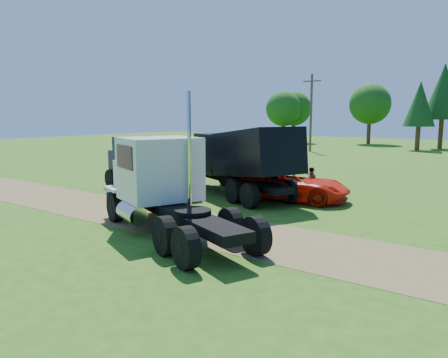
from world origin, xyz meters
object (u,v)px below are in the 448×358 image
Objects in this scene: white_semi_tractor at (160,183)px; spectator_a at (181,198)px; orange_pickup at (293,185)px; navy_truck at (146,164)px; black_dump_truck at (240,158)px.

spectator_a is at bearing 129.46° from white_semi_tractor.
white_semi_tractor is 1.53× the size of orange_pickup.
orange_pickup is at bearing 101.86° from white_semi_tractor.
navy_truck is 1.28× the size of orange_pickup.
navy_truck is (-6.49, 5.36, -0.20)m from white_semi_tractor.
navy_truck reaches higher than spectator_a.
white_semi_tractor is 5.15× the size of spectator_a.
navy_truck is at bearing 99.83° from orange_pickup.
navy_truck is 8.44m from orange_pickup.
spectator_a is (5.95, -3.61, -0.73)m from navy_truck.
black_dump_truck is 5.63m from spectator_a.
white_semi_tractor is 8.22m from orange_pickup.
white_semi_tractor is 7.30m from black_dump_truck.
black_dump_truck reaches higher than navy_truck.
orange_pickup is 6.60m from spectator_a.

